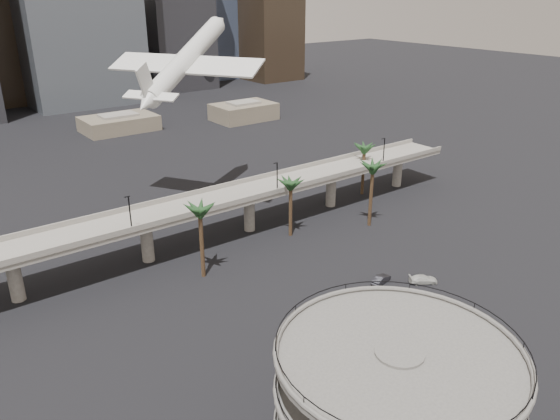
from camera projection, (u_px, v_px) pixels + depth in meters
ground at (436, 408)px, 63.96m from camera, size 700.00×700.00×0.00m
parking_ramp at (394, 409)px, 50.00m from camera, size 22.20×22.20×17.35m
overpass at (200, 209)px, 101.66m from camera, size 130.00×9.30×14.70m
palm_trees at (314, 177)px, 106.64m from camera, size 54.40×18.40×14.00m
low_buildings at (82, 134)px, 171.51m from camera, size 135.00×27.50×6.80m
skyline at (27, 3)px, 217.27m from camera, size 269.00×86.00×108.14m
airborne_jet at (186, 60)px, 108.63m from camera, size 32.10×30.70×17.17m
car_a at (303, 365)px, 70.07m from camera, size 4.65×2.66×1.49m
car_b at (381, 279)px, 90.58m from camera, size 4.37×2.31×1.37m
car_c at (423, 279)px, 90.59m from camera, size 4.96×4.12×1.36m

